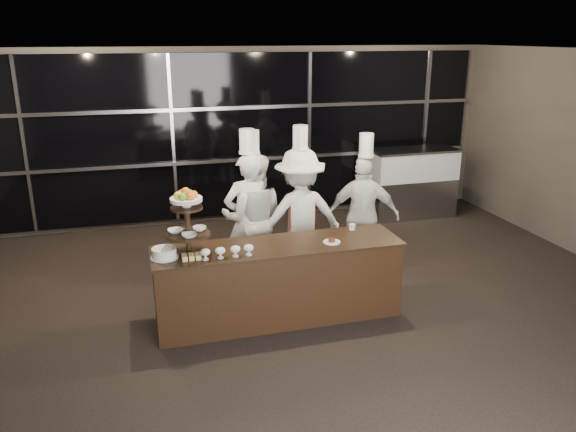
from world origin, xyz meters
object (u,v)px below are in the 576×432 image
object	(u,v)px
layer_cake	(164,253)
display_case	(412,179)
chef_b	(253,218)
chef_a	(249,218)
display_stand	(187,217)
chef_c	(300,216)
buffet_counter	(278,281)
chef_d	(363,215)

from	to	relation	value
layer_cake	display_case	xyz separation A→B (m)	(4.60, 3.20, -0.29)
display_case	chef_b	bearing A→B (deg)	-149.18
layer_cake	chef_a	bearing A→B (deg)	43.64
display_stand	chef_c	bearing A→B (deg)	31.66
chef_a	layer_cake	bearing A→B (deg)	-136.36
chef_a	display_stand	bearing A→B (deg)	-130.11
buffet_counter	display_stand	world-z (taller)	display_stand
layer_cake	chef_d	world-z (taller)	chef_d
layer_cake	chef_c	distance (m)	2.07
layer_cake	chef_b	size ratio (longest dim) A/B	0.15
display_case	buffet_counter	bearing A→B (deg)	-136.62
chef_c	buffet_counter	bearing A→B (deg)	-119.76
display_stand	chef_b	bearing A→B (deg)	49.80
layer_cake	chef_d	xyz separation A→B (m)	(2.72, 1.02, -0.13)
display_case	chef_d	world-z (taller)	chef_d
chef_d	layer_cake	bearing A→B (deg)	-159.45
chef_b	chef_d	bearing A→B (deg)	-6.26
display_case	chef_b	xyz separation A→B (m)	(-3.37, -2.01, 0.20)
display_stand	chef_d	distance (m)	2.69
buffet_counter	chef_d	distance (m)	1.79
chef_a	chef_d	world-z (taller)	chef_a
buffet_counter	chef_d	bearing A→B (deg)	33.71
display_stand	chef_b	distance (m)	1.55
chef_c	chef_d	size ratio (longest dim) A/B	1.07
display_case	chef_b	distance (m)	3.93
display_case	chef_b	world-z (taller)	chef_b
chef_d	buffet_counter	bearing A→B (deg)	-146.29
layer_cake	display_case	world-z (taller)	display_case
buffet_counter	chef_b	bearing A→B (deg)	92.08
display_stand	chef_a	distance (m)	1.43
chef_b	chef_d	size ratio (longest dim) A/B	1.04
display_case	chef_c	size ratio (longest dim) A/B	0.74
chef_b	chef_c	size ratio (longest dim) A/B	0.97
chef_b	chef_c	distance (m)	0.61
display_stand	chef_c	world-z (taller)	chef_c
chef_c	chef_d	distance (m)	0.91
buffet_counter	layer_cake	bearing A→B (deg)	-177.74
buffet_counter	display_case	size ratio (longest dim) A/B	1.82
display_stand	chef_b	world-z (taller)	chef_b
display_case	chef_c	xyz separation A→B (m)	(-2.78, -2.19, 0.23)
layer_cake	chef_b	distance (m)	1.71
display_stand	chef_d	xyz separation A→B (m)	(2.45, 0.97, -0.49)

